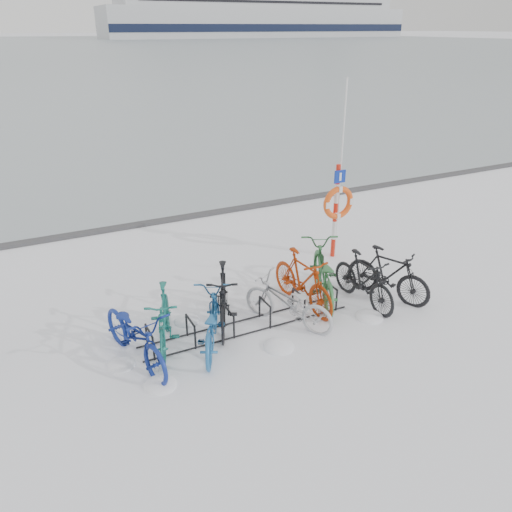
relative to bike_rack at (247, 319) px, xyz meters
name	(u,v)px	position (x,y,z in m)	size (l,w,h in m)	color
ground	(247,327)	(0.00, 0.00, -0.18)	(900.00, 900.00, 0.00)	white
ice_sheet	(4,46)	(0.00, 155.00, -0.17)	(400.00, 298.00, 0.02)	#A3B0B8
quay_edge	(157,222)	(0.00, 5.90, -0.13)	(400.00, 0.25, 0.10)	#3F3F42
bike_rack	(247,319)	(0.00, 0.00, 0.00)	(4.00, 0.48, 0.46)	black
lifebuoy_station	(338,203)	(3.17, 1.85, 1.18)	(0.78, 0.22, 4.06)	red
cruise_ferry	(259,7)	(113.44, 227.46, 13.13)	(148.77, 28.04, 48.88)	silver
bike_0	(135,333)	(-2.05, -0.11, 0.35)	(0.71, 2.04, 1.07)	navy
bike_1	(164,318)	(-1.51, 0.10, 0.37)	(0.52, 1.82, 1.10)	#18655C
bike_2	(211,321)	(-0.79, -0.23, 0.30)	(0.64, 1.85, 0.97)	#21629F
bike_3	(223,296)	(-0.33, 0.32, 0.39)	(0.54, 1.90, 1.14)	black
bike_4	(288,301)	(0.71, -0.22, 0.30)	(0.64, 1.83, 0.96)	#ACADB3
bike_5	(303,279)	(1.31, 0.26, 0.39)	(0.53, 1.89, 1.14)	#9A2C08
bike_6	(323,271)	(1.84, 0.36, 0.39)	(0.76, 2.18, 1.14)	#2E6B39
bike_7	(364,278)	(2.44, -0.18, 0.35)	(0.50, 1.77, 1.06)	black
bike_8	(388,273)	(3.02, -0.22, 0.36)	(0.51, 1.81, 1.09)	black
snow_drifts	(272,325)	(0.43, -0.16, -0.18)	(5.87, 2.10, 0.19)	white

